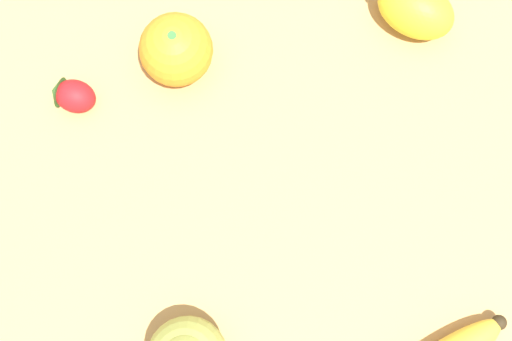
# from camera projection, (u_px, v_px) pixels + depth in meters

# --- Properties ---
(ground_plane) EXTENTS (3.00, 3.00, 0.00)m
(ground_plane) POSITION_uv_depth(u_px,v_px,m) (287.00, 125.00, 0.73)
(ground_plane) COLOR tan
(orange) EXTENTS (0.07, 0.07, 0.07)m
(orange) POSITION_uv_depth(u_px,v_px,m) (176.00, 50.00, 0.71)
(orange) COLOR orange
(orange) RESTS_ON ground_plane
(strawberry) EXTENTS (0.04, 0.05, 0.03)m
(strawberry) POSITION_uv_depth(u_px,v_px,m) (72.00, 95.00, 0.72)
(strawberry) COLOR red
(strawberry) RESTS_ON ground_plane
(lemon) EXTENTS (0.07, 0.09, 0.06)m
(lemon) POSITION_uv_depth(u_px,v_px,m) (415.00, 9.00, 0.72)
(lemon) COLOR yellow
(lemon) RESTS_ON ground_plane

